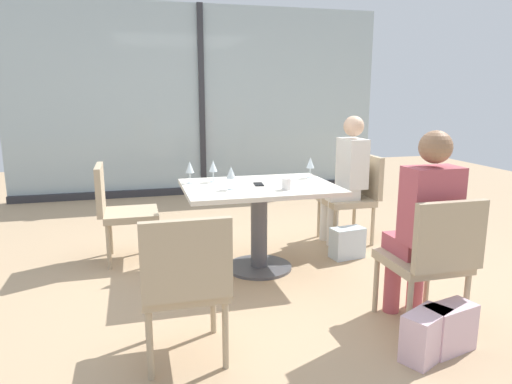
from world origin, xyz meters
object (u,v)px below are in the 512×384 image
Objects in this scene: wine_glass_0 at (231,173)px; chair_front_right at (432,255)px; dining_table_main at (259,207)px; chair_far_left at (119,207)px; person_far_right at (346,173)px; handbag_2 at (450,328)px; chair_front_left at (185,280)px; cell_phone_on_table at (259,184)px; wine_glass_3 at (190,168)px; person_front_right at (424,219)px; handbag_1 at (347,243)px; wine_glass_2 at (213,167)px; wine_glass_1 at (310,163)px; coffee_cup at (287,184)px; handbag_0 at (426,336)px; chair_far_right at (355,193)px.

chair_front_right is at bearing -48.63° from wine_glass_0.
dining_table_main is 1.43× the size of chair_front_right.
person_far_right reaches higher than chair_far_left.
handbag_2 is at bearing -98.20° from person_far_right.
wine_glass_0 is at bearing 111.53° from handbag_2.
cell_phone_on_table is (0.76, 1.29, 0.24)m from chair_front_left.
wine_glass_0 is 1.00× the size of wine_glass_3.
wine_glass_3 is at bearing 133.00° from person_front_right.
wine_glass_3 is 0.62× the size of handbag_1.
wine_glass_2 is 1.28× the size of cell_phone_on_table.
wine_glass_2 is (-0.08, 0.35, 0.00)m from wine_glass_0.
person_front_right reaches higher than wine_glass_1.
wine_glass_0 is at bearing -76.73° from wine_glass_2.
chair_far_left is at bearing 156.01° from dining_table_main.
coffee_cup reaches higher than cell_phone_on_table.
chair_front_right is (0.76, -1.28, -0.05)m from dining_table_main.
wine_glass_0 is 1.00× the size of wine_glass_1.
handbag_1 is at bearing 72.30° from handbag_2.
handbag_2 is at bearing -54.84° from wine_glass_0.
handbag_0 is 1.00× the size of handbag_1.
wine_glass_0 is at bearing 66.66° from chair_front_left.
wine_glass_3 is 0.62× the size of handbag_2.
chair_far_left is 2.18m from person_far_right.
wine_glass_3 is 2.23m from handbag_0.
chair_far_left is 0.92m from wine_glass_2.
person_front_right is (-0.38, -1.68, 0.20)m from chair_far_right.
person_front_right is at bearing -51.09° from cell_phone_on_table.
person_front_right is 1.12m from coffee_cup.
chair_front_right is at bearing -53.34° from cell_phone_on_table.
wine_glass_1 is (-0.50, -0.30, 0.16)m from person_far_right.
wine_glass_3 is at bearing -170.54° from chair_far_right.
coffee_cup is 1.56m from handbag_2.
person_front_right is 6.81× the size of wine_glass_1.
person_far_right is 8.75× the size of cell_phone_on_table.
wine_glass_2 is (-0.34, 0.23, 0.32)m from dining_table_main.
person_front_right is at bearing -102.55° from handbag_1.
handbag_1 is (-0.18, -0.45, -0.56)m from person_far_right.
wine_glass_1 is (-0.23, 1.37, 0.16)m from person_front_right.
chair_far_right is 2.19m from handbag_0.
wine_glass_1 and wine_glass_2 have the same top height.
chair_front_right reaches higher than dining_table_main.
person_far_right is 1.44m from wine_glass_0.
chair_front_right is 1.00× the size of chair_front_left.
wine_glass_0 is (0.50, 1.16, 0.37)m from chair_front_left.
person_far_right is 0.74m from handbag_1.
chair_front_right is at bearing -60.13° from coffee_cup.
person_far_right is at bearing 25.90° from wine_glass_0.
coffee_cup is at bearing -130.15° from wine_glass_1.
coffee_cup is at bearing 100.22° from handbag_2.
person_front_right is 1.79m from wine_glass_2.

